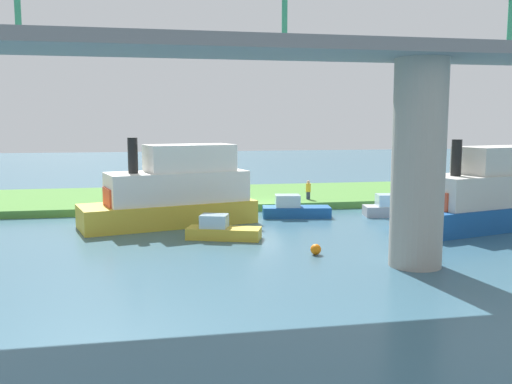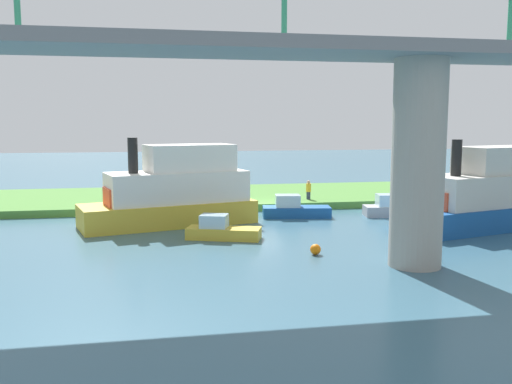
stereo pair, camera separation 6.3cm
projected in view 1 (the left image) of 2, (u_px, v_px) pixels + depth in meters
ground_plane at (265, 211)px, 37.68m from camera, size 160.00×160.00×0.00m
grassy_bank at (249, 196)px, 43.50m from camera, size 80.00×12.00×0.50m
bridge_pylon at (418, 164)px, 22.82m from camera, size 2.20×2.20×8.67m
bridge_span at (423, 46)px, 22.22m from camera, size 74.24×4.30×3.25m
person_on_bank at (308, 190)px, 39.92m from camera, size 0.37×0.37×1.39m
mooring_post at (189, 198)px, 37.88m from camera, size 0.20×0.20×0.79m
motorboat_red at (485, 195)px, 31.50m from camera, size 10.59×5.84×5.14m
pontoon_yellow at (174, 192)px, 32.61m from camera, size 10.74×5.93×5.22m
skiff_small at (395, 208)px, 35.76m from camera, size 4.47×2.18×1.43m
motorboat_white at (222, 230)px, 28.72m from camera, size 4.07×2.53×1.28m
houseboat_blue at (294, 209)px, 35.37m from camera, size 4.52×2.19×1.44m
marker_buoy at (316, 249)px, 25.29m from camera, size 0.50×0.50×0.50m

